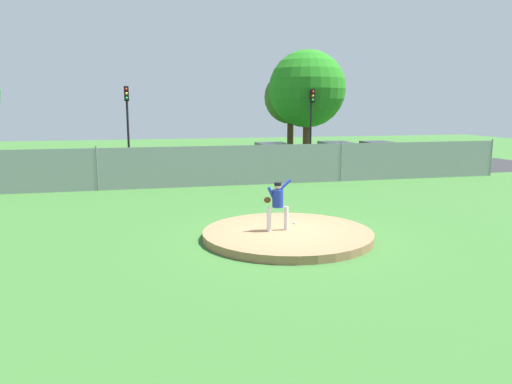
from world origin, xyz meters
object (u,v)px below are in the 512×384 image
(baseball, at_px, (294,223))
(traffic_light_near, at_px, (127,113))
(traffic_cone_orange, at_px, (172,172))
(parked_car_white, at_px, (379,156))
(parked_car_burgundy, at_px, (336,157))
(pitcher_youth, at_px, (277,201))
(parked_car_teal, at_px, (273,158))
(traffic_light_far, at_px, (311,113))

(baseball, xyz_separation_m, traffic_light_near, (-5.12, 17.48, 3.16))
(traffic_cone_orange, relative_size, traffic_light_near, 0.11)
(parked_car_white, height_order, traffic_cone_orange, parked_car_white)
(parked_car_burgundy, distance_m, parked_car_white, 3.09)
(parked_car_burgundy, bearing_deg, pitcher_youth, -119.00)
(traffic_light_near, bearing_deg, parked_car_white, -13.28)
(parked_car_teal, bearing_deg, baseball, -103.04)
(parked_car_white, bearing_deg, baseball, -126.01)
(pitcher_youth, relative_size, parked_car_teal, 0.34)
(pitcher_youth, bearing_deg, parked_car_burgundy, 61.00)
(pitcher_youth, relative_size, traffic_cone_orange, 2.77)
(traffic_cone_orange, distance_m, traffic_light_near, 5.97)
(parked_car_burgundy, xyz_separation_m, parked_car_teal, (-3.84, 0.46, -0.02))
(pitcher_youth, height_order, traffic_cone_orange, pitcher_youth)
(traffic_cone_orange, bearing_deg, parked_car_white, 4.05)
(pitcher_youth, height_order, baseball, pitcher_youth)
(traffic_cone_orange, bearing_deg, parked_car_teal, 8.14)
(parked_car_teal, distance_m, traffic_light_far, 6.27)
(parked_car_white, height_order, traffic_light_far, traffic_light_far)
(parked_car_white, bearing_deg, traffic_cone_orange, -175.95)
(pitcher_youth, distance_m, traffic_cone_orange, 13.82)
(pitcher_youth, distance_m, parked_car_teal, 15.02)
(parked_car_white, xyz_separation_m, traffic_cone_orange, (-12.90, -0.91, -0.52))
(traffic_light_near, bearing_deg, traffic_light_far, 2.54)
(parked_car_burgundy, relative_size, traffic_light_far, 0.90)
(parked_car_teal, distance_m, parked_car_white, 6.89)
(pitcher_youth, relative_size, parked_car_burgundy, 0.34)
(traffic_light_near, bearing_deg, parked_car_teal, -23.65)
(parked_car_burgundy, bearing_deg, baseball, -117.77)
(baseball, distance_m, traffic_light_far, 19.61)
(parked_car_white, height_order, traffic_light_near, traffic_light_near)
(traffic_cone_orange, bearing_deg, traffic_light_near, 117.20)
(pitcher_youth, bearing_deg, traffic_light_far, 67.26)
(baseball, relative_size, parked_car_white, 0.02)
(parked_car_teal, relative_size, traffic_light_near, 0.89)
(parked_car_burgundy, relative_size, parked_car_white, 1.11)
(pitcher_youth, relative_size, traffic_light_far, 0.31)
(parked_car_burgundy, bearing_deg, traffic_light_near, 161.37)
(pitcher_youth, bearing_deg, traffic_cone_orange, 98.60)
(traffic_light_far, bearing_deg, parked_car_burgundy, -90.58)
(pitcher_youth, distance_m, baseball, 1.30)
(parked_car_white, relative_size, traffic_light_far, 0.81)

